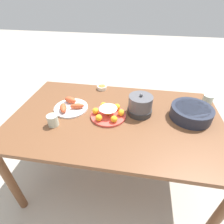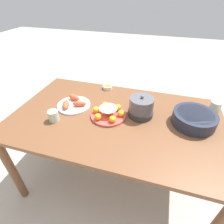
{
  "view_description": "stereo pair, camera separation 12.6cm",
  "coord_description": "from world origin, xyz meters",
  "views": [
    {
      "loc": [
        0.14,
        -1.01,
        1.51
      ],
      "look_at": [
        -0.03,
        -0.0,
        0.77
      ],
      "focal_mm": 28.0,
      "sensor_mm": 36.0,
      "label": 1
    },
    {
      "loc": [
        0.26,
        -0.98,
        1.51
      ],
      "look_at": [
        -0.03,
        -0.0,
        0.77
      ],
      "focal_mm": 28.0,
      "sensor_mm": 36.0,
      "label": 2
    }
  ],
  "objects": [
    {
      "name": "seafood_platter",
      "position": [
        -0.36,
        0.04,
        0.75
      ],
      "size": [
        0.26,
        0.26,
        0.06
      ],
      "color": "silver",
      "rests_on": "dining_table"
    },
    {
      "name": "serving_bowl",
      "position": [
        0.53,
        0.08,
        0.77
      ],
      "size": [
        0.29,
        0.29,
        0.09
      ],
      "color": "#232838",
      "rests_on": "dining_table"
    },
    {
      "name": "dining_table",
      "position": [
        0.0,
        0.0,
        0.64
      ],
      "size": [
        1.53,
        0.91,
        0.73
      ],
      "color": "brown",
      "rests_on": "ground_plane"
    },
    {
      "name": "warming_pot",
      "position": [
        0.17,
        0.07,
        0.8
      ],
      "size": [
        0.18,
        0.18,
        0.17
      ],
      "color": "#2D2D2D",
      "rests_on": "dining_table"
    },
    {
      "name": "cake_plate",
      "position": [
        -0.05,
        -0.01,
        0.75
      ],
      "size": [
        0.26,
        0.26,
        0.08
      ],
      "color": "#E04C42",
      "rests_on": "dining_table"
    },
    {
      "name": "ground_plane",
      "position": [
        0.0,
        0.0,
        0.0
      ],
      "size": [
        12.0,
        12.0,
        0.0
      ],
      "primitive_type": "plane",
      "color": "#B2A899"
    },
    {
      "name": "sauce_bowl",
      "position": [
        -0.19,
        0.39,
        0.74
      ],
      "size": [
        0.09,
        0.09,
        0.03
      ],
      "color": "silver",
      "rests_on": "dining_table"
    },
    {
      "name": "cup_far",
      "position": [
        0.7,
        0.29,
        0.76
      ],
      "size": [
        0.08,
        0.08,
        0.08
      ],
      "color": "beige",
      "rests_on": "dining_table"
    },
    {
      "name": "cup_near",
      "position": [
        -0.41,
        -0.16,
        0.77
      ],
      "size": [
        0.07,
        0.07,
        0.08
      ],
      "color": "beige",
      "rests_on": "dining_table"
    }
  ]
}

